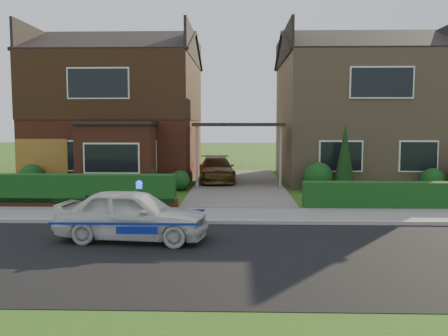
{
  "coord_description": "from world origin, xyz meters",
  "views": [
    {
      "loc": [
        -0.05,
        -9.62,
        2.72
      ],
      "look_at": [
        -0.42,
        3.5,
        1.5
      ],
      "focal_mm": 38.0,
      "sensor_mm": 36.0,
      "label": 1
    }
  ],
  "objects": [
    {
      "name": "ground",
      "position": [
        0.0,
        0.0,
        0.0
      ],
      "size": [
        120.0,
        120.0,
        0.0
      ],
      "primitive_type": "plane",
      "color": "#204A13",
      "rests_on": "ground"
    },
    {
      "name": "road",
      "position": [
        0.0,
        0.0,
        0.0
      ],
      "size": [
        60.0,
        6.0,
        0.02
      ],
      "primitive_type": "cube",
      "color": "black",
      "rests_on": "ground"
    },
    {
      "name": "kerb",
      "position": [
        0.0,
        3.05,
        0.06
      ],
      "size": [
        60.0,
        0.16,
        0.12
      ],
      "primitive_type": "cube",
      "color": "#9E9993",
      "rests_on": "ground"
    },
    {
      "name": "sidewalk",
      "position": [
        0.0,
        4.1,
        0.05
      ],
      "size": [
        60.0,
        2.0,
        0.1
      ],
      "primitive_type": "cube",
      "color": "slate",
      "rests_on": "ground"
    },
    {
      "name": "driveway",
      "position": [
        0.0,
        11.0,
        0.06
      ],
      "size": [
        3.8,
        12.0,
        0.12
      ],
      "primitive_type": "cube",
      "color": "#666059",
      "rests_on": "ground"
    },
    {
      "name": "house_left",
      "position": [
        -5.78,
        13.9,
        3.81
      ],
      "size": [
        7.5,
        9.53,
        7.25
      ],
      "color": "brown",
      "rests_on": "ground"
    },
    {
      "name": "house_right",
      "position": [
        5.8,
        13.99,
        3.66
      ],
      "size": [
        7.5,
        8.06,
        7.25
      ],
      "color": "#93765A",
      "rests_on": "ground"
    },
    {
      "name": "carport_link",
      "position": [
        0.0,
        10.95,
        2.66
      ],
      "size": [
        3.8,
        3.0,
        2.77
      ],
      "color": "black",
      "rests_on": "ground"
    },
    {
      "name": "garage_door",
      "position": [
        -8.25,
        9.96,
        1.05
      ],
      "size": [
        2.2,
        0.1,
        2.1
      ],
      "primitive_type": "cube",
      "color": "brown",
      "rests_on": "ground"
    },
    {
      "name": "dwarf_wall",
      "position": [
        -5.8,
        5.3,
        0.18
      ],
      "size": [
        7.7,
        0.25,
        0.36
      ],
      "primitive_type": "cube",
      "color": "brown",
      "rests_on": "ground"
    },
    {
      "name": "hedge_left",
      "position": [
        -5.8,
        5.45,
        0.0
      ],
      "size": [
        7.5,
        0.55,
        0.9
      ],
      "primitive_type": "cube",
      "color": "#103314",
      "rests_on": "ground"
    },
    {
      "name": "hedge_right",
      "position": [
        5.8,
        5.35,
        0.0
      ],
      "size": [
        7.5,
        0.55,
        0.8
      ],
      "primitive_type": "cube",
      "color": "#103314",
      "rests_on": "ground"
    },
    {
      "name": "shrub_left_far",
      "position": [
        -8.5,
        9.5,
        0.54
      ],
      "size": [
        1.08,
        1.08,
        1.08
      ],
      "primitive_type": "sphere",
      "color": "#103314",
      "rests_on": "ground"
    },
    {
      "name": "shrub_left_mid",
      "position": [
        -4.0,
        9.3,
        0.66
      ],
      "size": [
        1.32,
        1.32,
        1.32
      ],
      "primitive_type": "sphere",
      "color": "#103314",
      "rests_on": "ground"
    },
    {
      "name": "shrub_left_near",
      "position": [
        -2.4,
        9.6,
        0.42
      ],
      "size": [
        0.84,
        0.84,
        0.84
      ],
      "primitive_type": "sphere",
      "color": "#103314",
      "rests_on": "ground"
    },
    {
      "name": "shrub_right_near",
      "position": [
        3.2,
        9.4,
        0.6
      ],
      "size": [
        1.2,
        1.2,
        1.2
      ],
      "primitive_type": "sphere",
      "color": "#103314",
      "rests_on": "ground"
    },
    {
      "name": "shrub_right_mid",
      "position": [
        7.8,
        9.5,
        0.48
      ],
      "size": [
        0.96,
        0.96,
        0.96
      ],
      "primitive_type": "sphere",
      "color": "#103314",
      "rests_on": "ground"
    },
    {
      "name": "conifer_a",
      "position": [
        4.2,
        9.2,
        1.3
      ],
      "size": [
        0.9,
        0.9,
        2.6
      ],
      "primitive_type": "cone",
      "color": "black",
      "rests_on": "ground"
    },
    {
      "name": "police_car",
      "position": [
        -2.49,
        1.2,
        0.6
      ],
      "size": [
        3.25,
        3.67,
        1.37
      ],
      "rotation": [
        0.0,
        0.0,
        1.46
      ],
      "color": "silver",
      "rests_on": "ground"
    },
    {
      "name": "driveway_car",
      "position": [
        -1.0,
        11.78,
        0.67
      ],
      "size": [
        1.88,
        3.94,
        1.11
      ],
      "primitive_type": "imported",
      "rotation": [
        0.0,
        0.0,
        0.09
      ],
      "color": "brown",
      "rests_on": "driveway"
    },
    {
      "name": "potted_plant_a",
      "position": [
        -6.78,
        8.01,
        0.39
      ],
      "size": [
        0.48,
        0.4,
        0.77
      ],
      "primitive_type": "imported",
      "rotation": [
        0.0,
        0.0,
        -0.37
      ],
      "color": "gray",
      "rests_on": "ground"
    },
    {
      "name": "potted_plant_b",
      "position": [
        -2.5,
        6.0,
        0.38
      ],
      "size": [
        0.54,
        0.52,
        0.77
      ],
      "primitive_type": "imported",
      "rotation": [
        0.0,
        0.0,
        0.61
      ],
      "color": "gray",
      "rests_on": "ground"
    },
    {
      "name": "potted_plant_c",
      "position": [
        -5.25,
        6.0,
        0.37
      ],
      "size": [
        0.47,
        0.47,
        0.74
      ],
      "primitive_type": "imported",
      "rotation": [
        0.0,
        0.0,
        1.71
      ],
      "color": "gray",
      "rests_on": "ground"
    }
  ]
}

